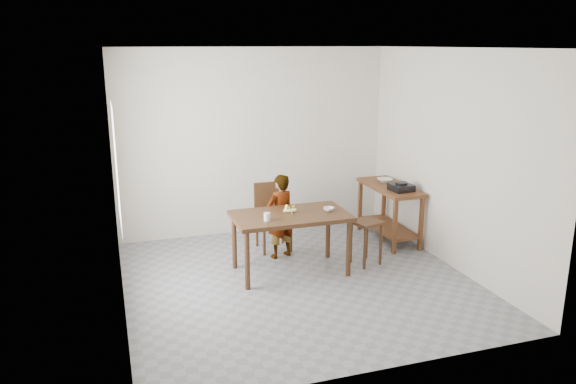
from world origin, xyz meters
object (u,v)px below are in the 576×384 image
object	(u,v)px
stool	(366,242)
dining_table	(291,243)
prep_counter	(389,213)
dining_chair	(274,218)
child	(280,216)

from	to	relation	value
stool	dining_table	bearing A→B (deg)	177.71
prep_counter	dining_chair	distance (m)	1.69
dining_table	prep_counter	xyz separation A→B (m)	(1.72, 0.70, 0.03)
dining_chair	dining_table	bearing A→B (deg)	-92.07
dining_table	child	distance (m)	0.56
prep_counter	dining_chair	xyz separation A→B (m)	(-1.69, 0.13, 0.05)
child	dining_chair	size ratio (longest dim) A/B	1.24
dining_table	stool	world-z (taller)	dining_table
dining_chair	stool	size ratio (longest dim) A/B	1.58
stool	child	bearing A→B (deg)	149.46
dining_chair	stool	bearing A→B (deg)	-41.64
dining_table	stool	bearing A→B (deg)	-2.29
dining_table	child	world-z (taller)	child
prep_counter	stool	size ratio (longest dim) A/B	2.09
stool	dining_chair	bearing A→B (deg)	138.17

